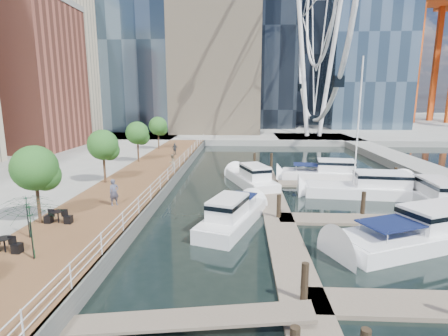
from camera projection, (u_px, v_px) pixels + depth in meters
name	position (u px, v px, depth m)	size (l,w,h in m)	color
ground	(231.00, 277.00, 16.33)	(520.00, 520.00, 0.00)	black
boardwalk	(136.00, 185.00, 31.35)	(6.00, 60.00, 1.00)	brown
seawall	(169.00, 186.00, 31.20)	(0.25, 60.00, 1.00)	#595954
land_far	(240.00, 121.00, 116.07)	(200.00, 114.00, 1.00)	gray
breakwater	(437.00, 177.00, 34.83)	(4.00, 60.00, 1.00)	gray
pier	(313.00, 139.00, 66.44)	(14.00, 12.00, 1.00)	gray
railing	(168.00, 175.00, 31.01)	(0.10, 60.00, 1.05)	white
floating_docks	(344.00, 205.00, 25.61)	(16.00, 34.00, 2.60)	#6D6051
street_trees	(103.00, 145.00, 29.74)	(2.60, 42.60, 4.60)	#3F2B1C
yacht_foreground	(421.00, 244.00, 20.09)	(3.19, 11.89, 2.15)	white
pedestrian_near	(114.00, 192.00, 23.79)	(0.66, 0.44, 1.82)	#43455A
pedestrian_mid	(172.00, 162.00, 35.22)	(0.80, 0.62, 1.64)	gray
pedestrian_far	(175.00, 149.00, 44.81)	(0.89, 0.37, 1.52)	#31373D
moored_yachts	(360.00, 204.00, 27.61)	(19.61, 34.33, 11.50)	white
cafe_seating	(7.00, 239.00, 15.17)	(4.82, 9.88, 2.65)	#0F3923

